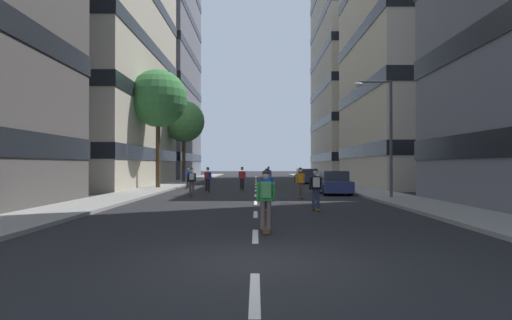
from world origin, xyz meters
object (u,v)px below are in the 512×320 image
at_px(parked_car_mid, 305,177).
at_px(skater_0, 208,178).
at_px(streetlamp_right, 385,125).
at_px(skater_1, 192,179).
at_px(skater_3, 301,181).
at_px(street_tree_mid, 184,122).
at_px(skater_6, 267,187).
at_px(street_tree_near, 158,99).
at_px(skater_2, 242,177).
at_px(skater_4, 316,186).
at_px(skater_8, 266,197).
at_px(parked_car_near, 334,183).
at_px(skater_7, 189,176).
at_px(skater_5, 269,175).

xyz_separation_m(parked_car_mid, skater_0, (-8.55, -14.44, 0.32)).
xyz_separation_m(parked_car_mid, streetlamp_right, (2.00, -20.80, 3.44)).
bearing_deg(skater_1, skater_3, -17.73).
height_order(street_tree_mid, skater_3, street_tree_mid).
relative_size(skater_0, skater_6, 1.00).
relative_size(street_tree_near, skater_2, 5.28).
height_order(parked_car_mid, skater_1, skater_1).
bearing_deg(skater_3, street_tree_near, 137.58).
height_order(skater_1, skater_3, same).
distance_m(street_tree_near, skater_4, 19.84).
bearing_deg(skater_8, skater_4, 68.57).
bearing_deg(skater_2, parked_car_near, -35.07).
bearing_deg(skater_1, parked_car_near, 10.39).
bearing_deg(skater_7, street_tree_mid, 101.51).
height_order(street_tree_near, streetlamp_right, street_tree_near).
xyz_separation_m(street_tree_mid, skater_2, (6.76, -13.34, -5.63)).
relative_size(parked_car_mid, skater_5, 2.47).
distance_m(street_tree_mid, skater_3, 24.48).
bearing_deg(parked_car_mid, skater_6, -100.07).
bearing_deg(skater_6, streetlamp_right, 39.13).
relative_size(streetlamp_right, skater_0, 3.65).
distance_m(skater_0, skater_2, 3.42).
height_order(skater_3, skater_5, same).
bearing_deg(parked_car_near, streetlamp_right, -66.05).
bearing_deg(parked_car_mid, street_tree_near, -140.68).
relative_size(skater_6, skater_7, 1.00).
height_order(skater_2, skater_7, same).
distance_m(parked_car_near, street_tree_mid, 22.71).
relative_size(street_tree_near, skater_7, 5.28).
relative_size(streetlamp_right, skater_1, 3.65).
xyz_separation_m(skater_6, skater_7, (-5.98, 16.26, 0.00)).
distance_m(street_tree_mid, skater_4, 30.14).
height_order(skater_6, skater_7, same).
xyz_separation_m(streetlamp_right, skater_0, (-10.54, 6.37, -3.12)).
bearing_deg(skater_4, street_tree_mid, 110.42).
distance_m(skater_1, skater_8, 14.73).
xyz_separation_m(skater_1, skater_2, (2.94, 6.02, -0.03)).
bearing_deg(parked_car_mid, street_tree_mid, 173.89).
distance_m(skater_1, skater_4, 10.63).
xyz_separation_m(streetlamp_right, skater_5, (-5.98, 15.18, -3.12)).
distance_m(skater_4, skater_8, 6.12).
height_order(skater_0, skater_4, same).
distance_m(skater_3, skater_5, 14.52).
bearing_deg(skater_6, skater_2, 96.14).
relative_size(parked_car_mid, skater_7, 2.47).
bearing_deg(parked_car_near, skater_2, 144.93).
bearing_deg(skater_6, skater_5, 88.13).
bearing_deg(street_tree_near, street_tree_mid, 90.00).
height_order(street_tree_mid, skater_7, street_tree_mid).
height_order(skater_0, skater_6, same).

